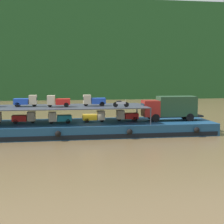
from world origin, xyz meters
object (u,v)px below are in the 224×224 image
Objects in this scene: covered_lorry at (170,107)px; mini_truck_upper_mid at (26,101)px; mini_truck_lower_mid at (60,118)px; cargo_barge at (91,128)px; mini_truck_upper_bow at (94,100)px; mini_truck_lower_fore at (94,117)px; motorcycle_upper_port at (121,104)px; mini_truck_lower_bow at (127,115)px; mini_truck_upper_fore at (58,101)px; mini_truck_lower_aft at (24,118)px.

mini_truck_upper_mid is (-17.97, 0.61, 1.00)m from covered_lorry.
cargo_barge is at bearing 7.97° from mini_truck_lower_mid.
mini_truck_upper_mid is 8.19m from mini_truck_upper_bow.
mini_truck_upper_bow is at bearing -113.65° from mini_truck_lower_fore.
cargo_barge is 15.94× the size of motorcycle_upper_port.
mini_truck_lower_fore is 4.25m from mini_truck_lower_bow.
mini_truck_lower_mid is 1.46× the size of motorcycle_upper_port.
mini_truck_lower_mid is at bearing 46.01° from mini_truck_upper_fore.
mini_truck_upper_bow reaches higher than mini_truck_lower_fore.
cargo_barge is 8.53m from mini_truck_upper_mid.
mini_truck_lower_bow is (4.63, 0.35, 1.44)m from cargo_barge.
covered_lorry is (10.18, -0.22, 2.45)m from cargo_barge.
mini_truck_upper_mid is at bearing 167.45° from motorcycle_upper_port.
mini_truck_upper_bow reaches higher than covered_lorry.
mini_truck_upper_fore is (-8.58, -1.02, 2.00)m from mini_truck_lower_bow.
covered_lorry reaches higher than mini_truck_lower_fore.
mini_truck_lower_bow is at bearing 63.12° from motorcycle_upper_port.
mini_truck_lower_bow is 4.72m from mini_truck_upper_bow.
mini_truck_lower_fore is 1.00× the size of mini_truck_upper_bow.
covered_lorry is 7.09m from motorcycle_upper_port.
mini_truck_upper_bow is 3.60m from motorcycle_upper_port.
cargo_barge is 8.15m from mini_truck_lower_aft.
mini_truck_upper_mid is 1.00× the size of mini_truck_upper_fore.
covered_lorry is 2.86× the size of mini_truck_lower_fore.
mini_truck_upper_fore is at bearing -172.89° from mini_truck_upper_bow.
mini_truck_upper_bow is at bearing -3.64° from mini_truck_upper_mid.
mini_truck_lower_aft is at bearing 167.63° from mini_truck_upper_fore.
mini_truck_lower_aft is at bearing -143.82° from mini_truck_upper_mid.
covered_lorry is 2.83× the size of mini_truck_lower_aft.
mini_truck_lower_bow is 8.87m from mini_truck_upper_fore.
mini_truck_lower_mid is 4.54m from mini_truck_upper_mid.
mini_truck_upper_mid reaches higher than mini_truck_lower_bow.
cargo_barge is at bearing 148.20° from motorcycle_upper_port.
mini_truck_upper_bow reaches higher than mini_truck_lower_aft.
mini_truck_lower_aft is 1.00× the size of mini_truck_upper_mid.
mini_truck_upper_mid is 1.46× the size of motorcycle_upper_port.
mini_truck_lower_fore is at bearing -12.86° from cargo_barge.
mini_truck_lower_bow is (8.45, 0.89, 0.00)m from mini_truck_lower_mid.
mini_truck_lower_bow is at bearing 174.08° from covered_lorry.
covered_lorry reaches higher than mini_truck_lower_aft.
mini_truck_lower_fore is 1.01× the size of mini_truck_lower_bow.
mini_truck_upper_bow is at bearing 5.48° from mini_truck_lower_mid.
covered_lorry is 4.14× the size of motorcycle_upper_port.
motorcycle_upper_port is at bearing -33.24° from mini_truck_upper_bow.
mini_truck_lower_aft is at bearing 178.42° from cargo_barge.
cargo_barge is at bearing 9.64° from mini_truck_upper_fore.
covered_lorry is at bearing -5.92° from mini_truck_lower_bow.
mini_truck_lower_mid is 1.00× the size of mini_truck_upper_fore.
mini_truck_lower_bow is 0.99× the size of mini_truck_upper_mid.
mini_truck_upper_mid reaches higher than mini_truck_lower_aft.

